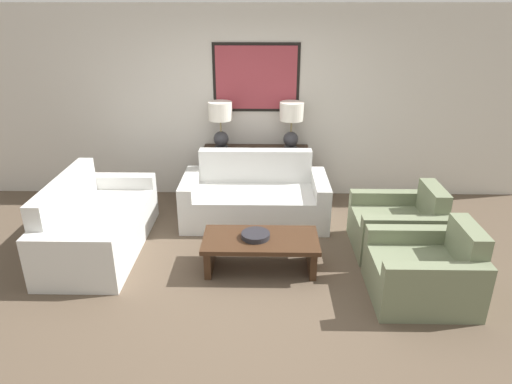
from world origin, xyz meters
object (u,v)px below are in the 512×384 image
at_px(couch_by_side, 97,226).
at_px(coffee_table, 261,246).
at_px(console_table, 256,174).
at_px(armchair_near_back_wall, 398,227).
at_px(table_lamp_right, 291,119).
at_px(table_lamp_left, 220,119).
at_px(armchair_near_camera, 425,272).
at_px(decorative_bowl, 256,235).
at_px(couch_by_back_wall, 255,199).

height_order(couch_by_side, coffee_table, couch_by_side).
bearing_deg(console_table, armchair_near_back_wall, -40.08).
distance_m(table_lamp_right, couch_by_side, 2.86).
distance_m(table_lamp_left, couch_by_side, 2.16).
xyz_separation_m(console_table, armchair_near_camera, (1.66, -2.34, -0.12)).
bearing_deg(table_lamp_left, decorative_bowl, -74.56).
bearing_deg(armchair_near_camera, table_lamp_right, 116.82).
bearing_deg(decorative_bowl, armchair_near_camera, -16.18).
bearing_deg(armchair_near_back_wall, console_table, 139.92).
xyz_separation_m(table_lamp_left, couch_by_back_wall, (0.48, -0.66, -0.89)).
height_order(couch_by_back_wall, coffee_table, couch_by_back_wall).
relative_size(console_table, coffee_table, 1.20).
relative_size(couch_by_back_wall, coffee_table, 1.52).
bearing_deg(table_lamp_left, couch_by_side, -132.17).
xyz_separation_m(armchair_near_back_wall, armchair_near_camera, (0.00, -0.94, 0.00)).
bearing_deg(couch_by_side, decorative_bowl, -12.45).
xyz_separation_m(table_lamp_left, armchair_near_camera, (2.15, -2.34, -0.91)).
relative_size(table_lamp_left, armchair_near_camera, 0.68).
height_order(table_lamp_right, coffee_table, table_lamp_right).
bearing_deg(console_table, decorative_bowl, -89.02).
xyz_separation_m(table_lamp_right, decorative_bowl, (-0.45, -1.86, -0.78)).
xyz_separation_m(table_lamp_right, armchair_near_back_wall, (1.18, -1.40, -0.91)).
xyz_separation_m(table_lamp_left, armchair_near_back_wall, (2.15, -1.40, -0.91)).
bearing_deg(console_table, couch_by_back_wall, -90.00).
relative_size(table_lamp_left, table_lamp_right, 1.00).
bearing_deg(table_lamp_left, coffee_table, -73.13).
relative_size(table_lamp_right, coffee_table, 0.53).
relative_size(couch_by_side, decorative_bowl, 6.14).
bearing_deg(couch_by_side, coffee_table, -12.27).
relative_size(table_lamp_left, decorative_bowl, 2.14).
distance_m(armchair_near_back_wall, armchair_near_camera, 0.94).
distance_m(coffee_table, armchair_near_camera, 1.65).
relative_size(console_table, armchair_near_back_wall, 1.55).
bearing_deg(armchair_near_camera, table_lamp_left, 132.57).
bearing_deg(coffee_table, armchair_near_camera, -16.51).
distance_m(couch_by_back_wall, armchair_near_back_wall, 1.82).
height_order(table_lamp_right, armchair_near_back_wall, table_lamp_right).
bearing_deg(armchair_near_camera, coffee_table, 163.49).
distance_m(console_table, table_lamp_right, 0.93).
height_order(coffee_table, armchair_near_camera, armchair_near_camera).
distance_m(decorative_bowl, armchair_near_back_wall, 1.70).
distance_m(coffee_table, decorative_bowl, 0.13).
bearing_deg(decorative_bowl, couch_by_side, 167.55).
relative_size(table_lamp_left, couch_by_side, 0.35).
xyz_separation_m(coffee_table, armchair_near_back_wall, (1.58, 0.47, -0.01)).
bearing_deg(table_lamp_right, coffee_table, -102.04).
height_order(console_table, couch_by_side, couch_by_side).
height_order(console_table, armchair_near_back_wall, console_table).
bearing_deg(armchair_near_camera, couch_by_back_wall, 134.80).
xyz_separation_m(console_table, couch_by_back_wall, (0.00, -0.66, -0.10)).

